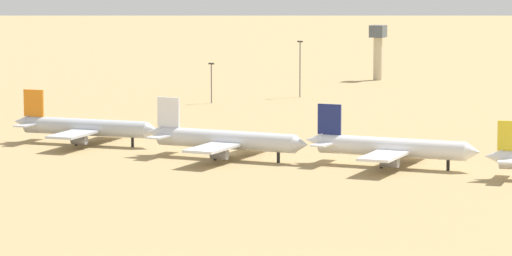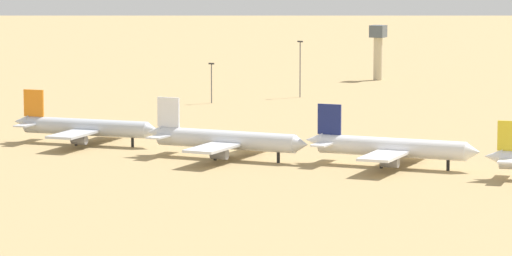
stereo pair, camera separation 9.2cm
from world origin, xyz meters
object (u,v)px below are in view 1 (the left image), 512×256
(light_pole_west, at_px, (300,65))
(light_pole_mid, at_px, (211,79))
(parked_jet_orange_1, at_px, (85,127))
(control_tower, at_px, (378,47))
(parked_jet_white_2, at_px, (225,140))
(parked_jet_navy_3, at_px, (390,147))

(light_pole_west, xyz_separation_m, light_pole_mid, (-17.84, -27.93, -2.92))
(parked_jet_orange_1, xyz_separation_m, control_tower, (5.36, 191.54, 7.71))
(parked_jet_white_2, bearing_deg, parked_jet_orange_1, 169.98)
(parked_jet_white_2, height_order, light_pole_west, light_pole_west)
(parked_jet_navy_3, height_order, control_tower, control_tower)
(parked_jet_navy_3, xyz_separation_m, light_pole_west, (-77.32, 127.12, 5.96))
(light_pole_west, bearing_deg, parked_jet_white_2, -73.68)
(parked_jet_navy_3, relative_size, control_tower, 2.04)
(parked_jet_orange_1, xyz_separation_m, parked_jet_white_2, (42.24, -7.07, 0.17))
(control_tower, relative_size, light_pole_mid, 1.58)
(parked_jet_white_2, bearing_deg, control_tower, 100.00)
(parked_jet_white_2, relative_size, light_pole_mid, 3.28)
(parked_jet_orange_1, height_order, light_pole_west, light_pole_west)
(parked_jet_orange_1, distance_m, light_pole_mid, 98.13)
(control_tower, height_order, light_pole_west, control_tower)
(parked_jet_navy_3, relative_size, light_pole_west, 2.23)
(parked_jet_orange_1, distance_m, parked_jet_white_2, 42.83)
(light_pole_west, bearing_deg, parked_jet_orange_1, -91.65)
(parked_jet_orange_1, relative_size, parked_jet_navy_3, 0.98)
(control_tower, bearing_deg, light_pole_mid, -101.73)
(parked_jet_orange_1, bearing_deg, light_pole_west, 83.44)
(light_pole_west, height_order, light_pole_mid, light_pole_west)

